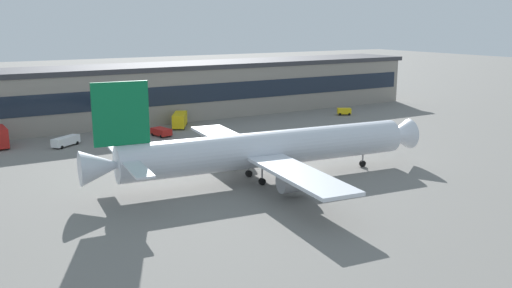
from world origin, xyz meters
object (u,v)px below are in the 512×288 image
(airliner, at_px, (264,149))
(follow_me_car, at_px, (126,134))
(pushback_tractor, at_px, (161,131))
(baggage_tug, at_px, (344,111))
(fuel_truck, at_px, (180,119))
(belt_loader, at_px, (65,141))

(airliner, xyz_separation_m, follow_me_car, (-8.94, 41.74, -3.91))
(airliner, bearing_deg, pushback_tractor, 92.10)
(airliner, bearing_deg, follow_me_car, 102.09)
(airliner, relative_size, baggage_tug, 13.93)
(pushback_tractor, bearing_deg, fuel_truck, 44.65)
(airliner, xyz_separation_m, baggage_tug, (51.15, 41.45, -3.91))
(belt_loader, bearing_deg, baggage_tug, 0.43)
(pushback_tractor, bearing_deg, belt_loader, 179.11)
(follow_me_car, distance_m, baggage_tug, 60.10)
(follow_me_car, relative_size, pushback_tractor, 0.88)
(baggage_tug, distance_m, fuel_truck, 45.31)
(airliner, bearing_deg, belt_loader, 118.12)
(follow_me_car, bearing_deg, belt_loader, -176.26)
(belt_loader, bearing_deg, fuel_truck, 14.78)
(baggage_tug, xyz_separation_m, pushback_tractor, (-52.64, -0.87, -0.04))
(baggage_tug, xyz_separation_m, belt_loader, (-73.01, -0.55, 0.07))
(airliner, relative_size, fuel_truck, 6.60)
(airliner, xyz_separation_m, fuel_truck, (6.37, 48.34, -3.11))
(follow_me_car, xyz_separation_m, baggage_tug, (60.10, -0.29, -0.00))
(follow_me_car, height_order, fuel_truck, fuel_truck)
(airliner, height_order, belt_loader, airliner)
(airliner, relative_size, pushback_tractor, 10.91)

